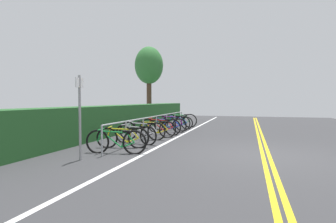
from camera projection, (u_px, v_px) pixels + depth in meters
name	position (u px, v px, depth m)	size (l,w,h in m)	color
ground_plane	(266.00, 156.00, 7.16)	(35.54, 12.11, 0.05)	#353538
centre_line_yellow_inner	(269.00, 156.00, 7.14)	(31.99, 0.10, 0.00)	gold
centre_line_yellow_outer	(263.00, 155.00, 7.18)	(31.99, 0.10, 0.00)	gold
bike_lane_stripe_white	(154.00, 149.00, 8.08)	(31.99, 0.12, 0.00)	white
bike_rack	(156.00, 121.00, 11.06)	(8.60, 0.05, 0.84)	#9EA0A5
bicycle_0	(116.00, 142.00, 7.42)	(0.47, 1.73, 0.71)	black
bicycle_1	(123.00, 137.00, 8.29)	(0.56, 1.61, 0.69)	black
bicycle_2	(135.00, 134.00, 9.07)	(0.50, 1.66, 0.68)	black
bicycle_3	(142.00, 131.00, 9.99)	(0.46, 1.78, 0.72)	black
bicycle_4	(154.00, 129.00, 10.58)	(0.64, 1.70, 0.70)	black
bicycle_5	(160.00, 127.00, 11.40)	(0.46, 1.81, 0.74)	black
bicycle_6	(168.00, 125.00, 12.26)	(0.56, 1.72, 0.69)	black
bicycle_7	(172.00, 123.00, 13.05)	(0.46, 1.85, 0.78)	black
bicycle_8	(178.00, 123.00, 13.91)	(0.46, 1.63, 0.68)	black
bicycle_9	(180.00, 120.00, 14.75)	(0.50, 1.83, 0.77)	black
sign_post_near	(80.00, 109.00, 6.55)	(0.36, 0.08, 2.08)	gray
hedge_backdrop	(125.00, 118.00, 13.13)	(17.55, 1.11, 1.24)	#235626
tree_mid	(149.00, 66.00, 19.00)	(2.00, 2.00, 5.25)	#473323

